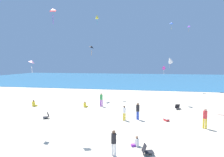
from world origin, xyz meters
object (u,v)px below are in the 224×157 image
object	(u,v)px
kite_black	(92,47)
kite_purple	(189,26)
person_4	(138,110)
kite_yellow	(97,17)
person_3	(85,105)
kite_red	(53,10)
kite_magenta	(164,68)
beach_chair_far_left	(147,150)
kite_blue	(171,23)
kite_white	(170,60)
beach_chair_mid_beach	(47,116)
person_6	(205,117)
person_0	(136,142)
cooler_box	(166,120)
person_7	(101,99)
beach_chair_near_camera	(178,107)
person_5	(34,104)
person_2	(114,141)
person_1	(124,112)
kite_pink	(32,62)

from	to	relation	value
kite_black	kite_purple	bearing A→B (deg)	41.59
person_4	kite_yellow	size ratio (longest dim) A/B	1.10
person_3	kite_red	xyz separation A→B (m)	(0.07, -7.84, 9.32)
kite_magenta	person_4	bearing A→B (deg)	-100.68
beach_chair_far_left	kite_blue	xyz separation A→B (m)	(4.19, 30.35, 13.10)
person_3	kite_blue	bearing A→B (deg)	35.08
kite_yellow	kite_white	bearing A→B (deg)	-22.84
beach_chair_far_left	beach_chair_mid_beach	world-z (taller)	beach_chair_far_left
kite_white	kite_purple	bearing A→B (deg)	72.50
beach_chair_mid_beach	person_6	size ratio (longest dim) A/B	0.45
person_0	kite_white	distance (m)	15.92
person_3	kite_yellow	xyz separation A→B (m)	(-0.92, 9.07, 12.66)
cooler_box	kite_yellow	xyz separation A→B (m)	(-10.21, 13.13, 12.80)
person_7	kite_magenta	size ratio (longest dim) A/B	1.02
beach_chair_near_camera	kite_black	world-z (taller)	kite_black
person_0	person_5	xyz separation A→B (m)	(-13.35, 9.43, 0.05)
kite_red	kite_yellow	distance (m)	17.27
person_2	kite_black	bearing A→B (deg)	38.23
kite_white	kite_red	size ratio (longest dim) A/B	1.17
person_7	kite_purple	world-z (taller)	kite_purple
beach_chair_far_left	person_4	size ratio (longest dim) A/B	0.48
kite_red	beach_chair_near_camera	bearing A→B (deg)	38.79
person_5	kite_red	world-z (taller)	kite_red
person_2	kite_red	bearing A→B (deg)	72.80
person_4	person_7	bearing A→B (deg)	-88.50
kite_red	beach_chair_mid_beach	bearing A→B (deg)	131.54
person_1	kite_purple	size ratio (longest dim) A/B	1.10
person_5	kite_white	xyz separation A→B (m)	(16.72, 5.11, 5.50)
cooler_box	person_1	size ratio (longest dim) A/B	0.43
beach_chair_near_camera	person_7	bearing A→B (deg)	-105.29
person_0	person_6	size ratio (longest dim) A/B	0.40
person_4	person_6	distance (m)	5.76
person_5	kite_red	size ratio (longest dim) A/B	0.66
person_6	person_7	bearing A→B (deg)	88.94
beach_chair_mid_beach	kite_white	world-z (taller)	kite_white
beach_chair_mid_beach	person_4	distance (m)	8.82
kite_yellow	cooler_box	bearing A→B (deg)	-52.12
beach_chair_near_camera	person_2	distance (m)	13.75
kite_pink	cooler_box	bearing A→B (deg)	24.73
kite_red	kite_purple	bearing A→B (deg)	61.51
person_7	kite_yellow	world-z (taller)	kite_yellow
person_2	person_6	distance (m)	8.90
kite_black	person_7	bearing A→B (deg)	-62.13
cooler_box	kite_white	size ratio (longest dim) A/B	0.43
kite_purple	person_2	bearing A→B (deg)	-106.60
kite_purple	kite_yellow	world-z (taller)	kite_yellow
kite_yellow	beach_chair_far_left	bearing A→B (deg)	-67.26
kite_red	person_3	bearing A→B (deg)	90.53
beach_chair_mid_beach	kite_red	size ratio (longest dim) A/B	0.63
beach_chair_mid_beach	person_4	size ratio (longest dim) A/B	0.46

